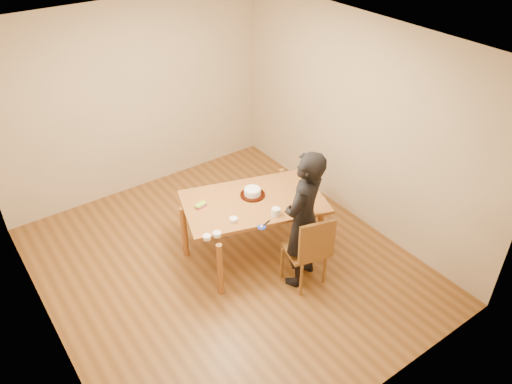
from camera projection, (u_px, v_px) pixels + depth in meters
room_shell at (205, 157)px, 5.55m from camera, size 4.00×4.50×2.70m
dining_table at (254, 202)px, 5.91m from camera, size 1.86×1.42×0.04m
dining_chair at (304, 250)px, 5.62m from camera, size 0.50×0.50×0.04m
cake_plate at (253, 195)px, 5.98m from camera, size 0.30×0.30×0.02m
cake at (253, 192)px, 5.95m from camera, size 0.20×0.20×0.06m
frosting_dome at (253, 189)px, 5.93m from camera, size 0.20×0.20×0.03m
frosting_tub at (276, 212)px, 5.64m from camera, size 0.10×0.10×0.09m
frosting_lid at (262, 227)px, 5.47m from camera, size 0.09×0.09×0.01m
frosting_dollop at (262, 226)px, 5.46m from camera, size 0.04×0.04×0.02m
ramekin_green at (217, 234)px, 5.34m from camera, size 0.09×0.09×0.04m
ramekin_yellow at (233, 220)px, 5.55m from camera, size 0.09×0.09×0.04m
ramekin_multi at (207, 237)px, 5.30m from camera, size 0.09×0.09×0.04m
candy_box_pink at (201, 206)px, 5.79m from camera, size 0.14×0.08×0.02m
candy_box_green at (201, 205)px, 5.78m from camera, size 0.15×0.10×0.02m
spatula at (265, 224)px, 5.51m from camera, size 0.17×0.07×0.01m
person at (303, 220)px, 5.43m from camera, size 0.72×0.61×1.69m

